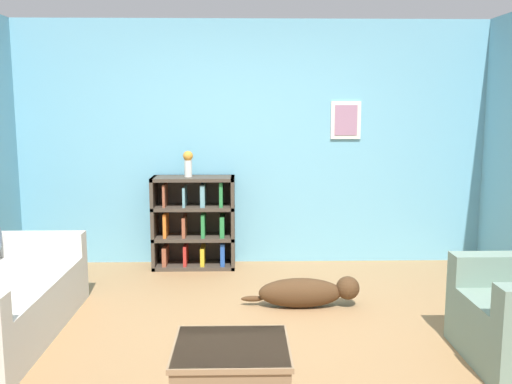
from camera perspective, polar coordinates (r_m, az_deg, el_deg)
ground_plane at (r=4.26m, az=0.13°, el=-14.92°), size 14.00×14.00×0.00m
wall_back at (r=6.17m, az=-0.38°, el=4.89°), size 5.60×0.13×2.60m
bookshelf at (r=6.08m, az=-6.14°, el=-3.10°), size 0.86×0.36×0.97m
coffee_table at (r=3.24m, az=-2.46°, el=-18.36°), size 0.63×0.56×0.44m
dog at (r=4.94m, az=5.17°, el=-9.93°), size 1.01×0.23×0.27m
vase at (r=5.96m, az=-6.81°, el=2.98°), size 0.10×0.10×0.27m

